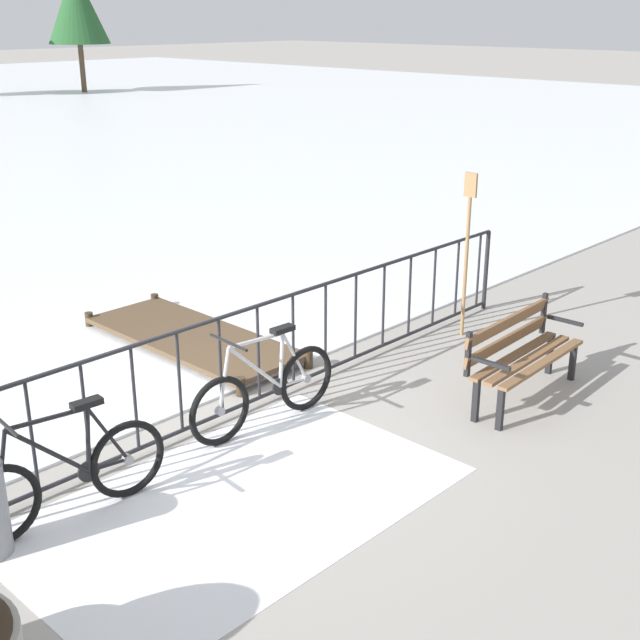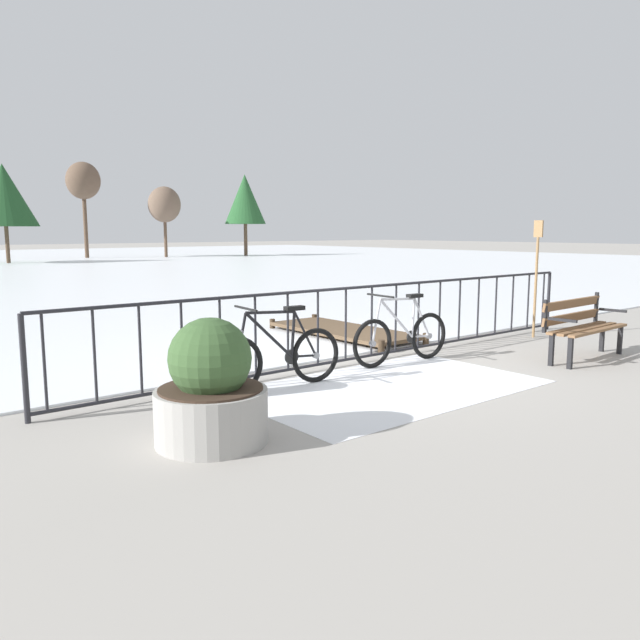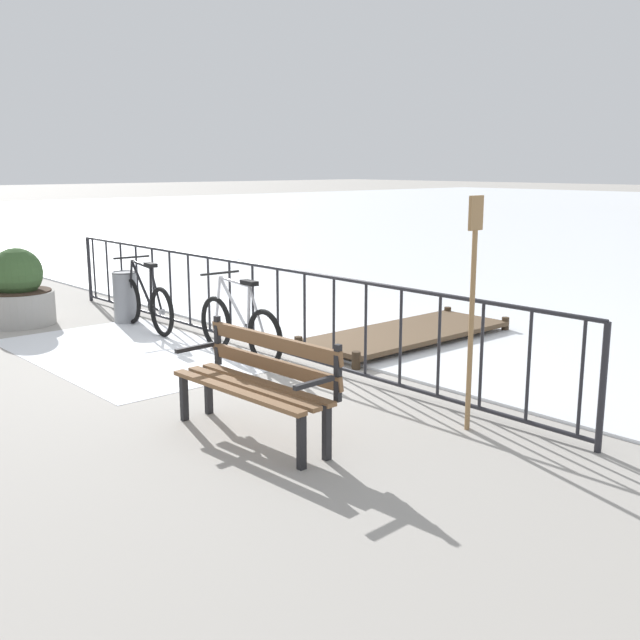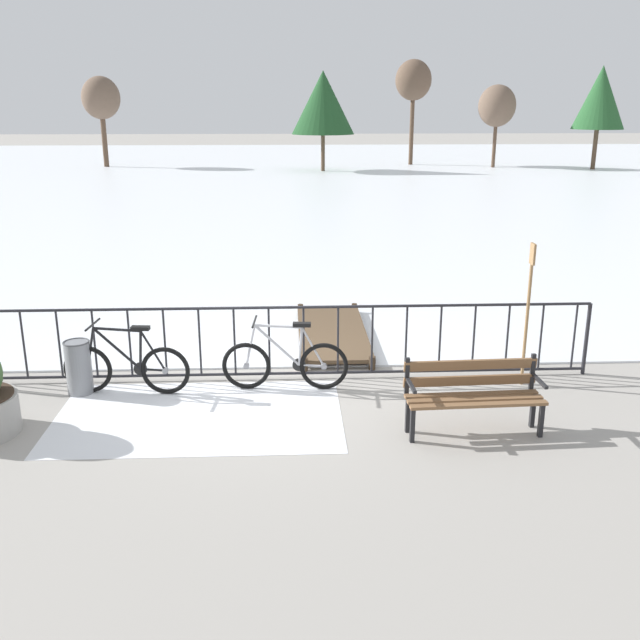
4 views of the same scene
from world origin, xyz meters
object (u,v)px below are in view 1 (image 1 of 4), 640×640
(bicycle_second, at_px, (66,477))
(park_bench, at_px, (520,350))
(bicycle_near_railing, at_px, (265,390))
(oar_upright, at_px, (467,244))

(bicycle_second, height_order, park_bench, bicycle_second)
(bicycle_near_railing, relative_size, bicycle_second, 1.00)
(park_bench, relative_size, oar_upright, 0.82)
(bicycle_second, height_order, oar_upright, oar_upright)
(bicycle_second, relative_size, park_bench, 1.05)
(bicycle_near_railing, distance_m, bicycle_second, 2.11)
(bicycle_near_railing, distance_m, park_bench, 2.61)
(bicycle_near_railing, bearing_deg, oar_upright, 0.38)
(bicycle_near_railing, relative_size, oar_upright, 0.86)
(park_bench, bearing_deg, bicycle_second, 162.77)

